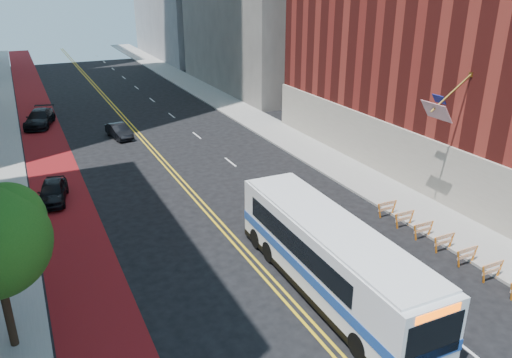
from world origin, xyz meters
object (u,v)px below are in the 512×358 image
at_px(car_a, 53,191).
at_px(car_b, 119,131).
at_px(transit_bus, 329,256).
at_px(car_c, 40,118).

bearing_deg(car_a, car_b, 71.99).
height_order(transit_bus, car_c, transit_bus).
distance_m(car_b, car_c, 9.62).
bearing_deg(car_c, car_b, -33.78).
xyz_separation_m(car_a, car_c, (0.53, 19.55, 0.08)).
xyz_separation_m(transit_bus, car_c, (-10.06, 35.83, -1.08)).
height_order(car_a, car_b, car_a).
relative_size(car_b, car_c, 0.72).
height_order(car_b, car_c, car_c).
xyz_separation_m(car_a, car_b, (6.76, 12.22, -0.06)).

